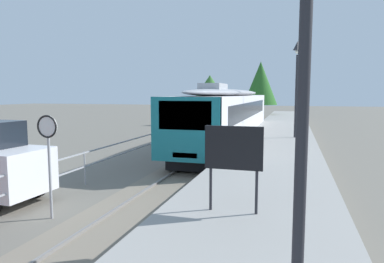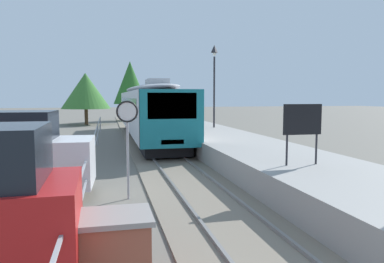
{
  "view_description": "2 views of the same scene",
  "coord_description": "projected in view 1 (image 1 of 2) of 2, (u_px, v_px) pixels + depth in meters",
  "views": [
    {
      "loc": [
        4.04,
        1.04,
        3.36
      ],
      "look_at": [
        0.0,
        14.79,
        1.8
      ],
      "focal_mm": 32.56,
      "sensor_mm": 36.0,
      "label": 1
    },
    {
      "loc": [
        -2.72,
        -1.71,
        2.91
      ],
      "look_at": [
        0.4,
        11.79,
        1.6
      ],
      "focal_mm": 34.39,
      "sensor_mm": 36.0,
      "label": 2
    }
  ],
  "objects": [
    {
      "name": "tree_behind_carpark",
      "position": [
        210.0,
        92.0,
        37.99
      ],
      "size": [
        5.05,
        5.05,
        5.38
      ],
      "color": "brown",
      "rests_on": "ground"
    },
    {
      "name": "tree_behind_station_far",
      "position": [
        260.0,
        83.0,
        41.65
      ],
      "size": [
        4.05,
        4.05,
        7.19
      ],
      "color": "brown",
      "rests_on": "ground"
    },
    {
      "name": "platform_lamp_mid_platform",
      "position": [
        297.0,
        71.0,
        19.31
      ],
      "size": [
        0.34,
        0.34,
        5.35
      ],
      "color": "#232328",
      "rests_on": "station_platform"
    },
    {
      "name": "track_rails",
      "position": [
        225.0,
        148.0,
        21.48
      ],
      "size": [
        3.2,
        60.0,
        0.14
      ],
      "color": "slate",
      "rests_on": "ground"
    },
    {
      "name": "commuter_train",
      "position": [
        229.0,
        112.0,
        22.63
      ],
      "size": [
        2.82,
        19.54,
        3.74
      ],
      "color": "silver",
      "rests_on": "track_rails"
    },
    {
      "name": "station_platform",
      "position": [
        279.0,
        143.0,
        20.53
      ],
      "size": [
        3.9,
        60.0,
        0.9
      ],
      "primitive_type": "cube",
      "color": "#999691",
      "rests_on": "ground"
    },
    {
      "name": "carpark_fence",
      "position": [
        85.0,
        161.0,
        12.77
      ],
      "size": [
        0.06,
        36.06,
        1.25
      ],
      "color": "#9EA0A5",
      "rests_on": "ground"
    },
    {
      "name": "platform_notice_board",
      "position": [
        234.0,
        151.0,
        7.14
      ],
      "size": [
        1.2,
        0.08,
        1.8
      ],
      "color": "#232328",
      "rests_on": "station_platform"
    },
    {
      "name": "ground_plane",
      "position": [
        179.0,
        146.0,
        22.32
      ],
      "size": [
        160.0,
        160.0,
        0.0
      ],
      "primitive_type": "plane",
      "color": "#6B665B"
    },
    {
      "name": "speed_limit_sign",
      "position": [
        48.0,
        141.0,
        9.17
      ],
      "size": [
        0.61,
        0.1,
        2.81
      ],
      "color": "#9EA0A5",
      "rests_on": "ground"
    }
  ]
}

